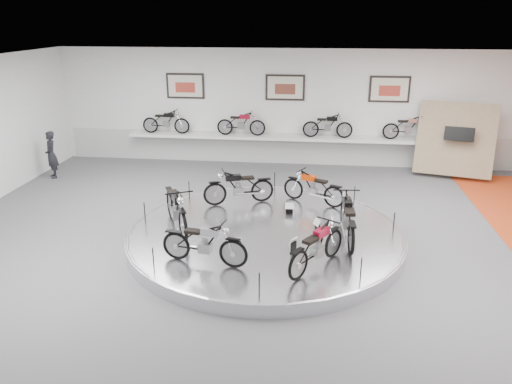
# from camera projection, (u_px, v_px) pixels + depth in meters

# --- Properties ---
(floor) EXTENTS (16.00, 16.00, 0.00)m
(floor) POSITION_uv_depth(u_px,v_px,m) (264.00, 248.00, 11.45)
(floor) COLOR #515154
(floor) RESTS_ON ground
(ceiling) EXTENTS (16.00, 16.00, 0.00)m
(ceiling) POSITION_uv_depth(u_px,v_px,m) (265.00, 69.00, 10.11)
(ceiling) COLOR white
(ceiling) RESTS_ON wall_back
(wall_back) EXTENTS (16.00, 0.00, 16.00)m
(wall_back) POSITION_uv_depth(u_px,v_px,m) (285.00, 108.00, 17.33)
(wall_back) COLOR white
(wall_back) RESTS_ON floor
(dado_band) EXTENTS (15.68, 0.04, 1.10)m
(dado_band) POSITION_uv_depth(u_px,v_px,m) (284.00, 148.00, 17.80)
(dado_band) COLOR #BCBCBA
(dado_band) RESTS_ON floor
(display_platform) EXTENTS (6.40, 6.40, 0.30)m
(display_platform) POSITION_uv_depth(u_px,v_px,m) (265.00, 236.00, 11.68)
(display_platform) COLOR silver
(display_platform) RESTS_ON floor
(platform_rim) EXTENTS (6.40, 6.40, 0.10)m
(platform_rim) POSITION_uv_depth(u_px,v_px,m) (265.00, 232.00, 11.64)
(platform_rim) COLOR #B2B2BA
(platform_rim) RESTS_ON display_platform
(shelf) EXTENTS (11.00, 0.55, 0.10)m
(shelf) POSITION_uv_depth(u_px,v_px,m) (284.00, 138.00, 17.39)
(shelf) COLOR silver
(shelf) RESTS_ON wall_back
(poster_left) EXTENTS (1.35, 0.06, 0.88)m
(poster_left) POSITION_uv_depth(u_px,v_px,m) (185.00, 86.00, 17.45)
(poster_left) COLOR beige
(poster_left) RESTS_ON wall_back
(poster_center) EXTENTS (1.35, 0.06, 0.88)m
(poster_center) POSITION_uv_depth(u_px,v_px,m) (285.00, 88.00, 17.06)
(poster_center) COLOR beige
(poster_center) RESTS_ON wall_back
(poster_right) EXTENTS (1.35, 0.06, 0.88)m
(poster_right) POSITION_uv_depth(u_px,v_px,m) (390.00, 89.00, 16.68)
(poster_right) COLOR beige
(poster_right) RESTS_ON wall_back
(display_panel) EXTENTS (2.56, 1.52, 2.30)m
(display_panel) POSITION_uv_depth(u_px,v_px,m) (455.00, 139.00, 16.13)
(display_panel) COLOR #9E8567
(display_panel) RESTS_ON floor
(shelf_bike_a) EXTENTS (1.22, 0.43, 0.73)m
(shelf_bike_a) POSITION_uv_depth(u_px,v_px,m) (166.00, 123.00, 17.71)
(shelf_bike_a) COLOR black
(shelf_bike_a) RESTS_ON shelf
(shelf_bike_b) EXTENTS (1.22, 0.43, 0.73)m
(shelf_bike_b) POSITION_uv_depth(u_px,v_px,m) (241.00, 125.00, 17.41)
(shelf_bike_b) COLOR maroon
(shelf_bike_b) RESTS_ON shelf
(shelf_bike_c) EXTENTS (1.22, 0.43, 0.73)m
(shelf_bike_c) POSITION_uv_depth(u_px,v_px,m) (328.00, 127.00, 17.08)
(shelf_bike_c) COLOR black
(shelf_bike_c) RESTS_ON shelf
(shelf_bike_d) EXTENTS (1.22, 0.43, 0.73)m
(shelf_bike_d) POSITION_uv_depth(u_px,v_px,m) (408.00, 129.00, 16.79)
(shelf_bike_d) COLOR #AEAEB2
(shelf_bike_d) RESTS_ON shelf
(bike_a) EXTENTS (1.58, 1.14, 0.88)m
(bike_a) POSITION_uv_depth(u_px,v_px,m) (313.00, 187.00, 13.18)
(bike_a) COLOR #CE3300
(bike_a) RESTS_ON display_platform
(bike_b) EXTENTS (1.70, 1.08, 0.94)m
(bike_b) POSITION_uv_depth(u_px,v_px,m) (239.00, 187.00, 13.14)
(bike_b) COLOR black
(bike_b) RESTS_ON display_platform
(bike_c) EXTENTS (1.40, 1.93, 1.08)m
(bike_c) POSITION_uv_depth(u_px,v_px,m) (176.00, 208.00, 11.54)
(bike_c) COLOR black
(bike_c) RESTS_ON display_platform
(bike_d) EXTENTS (1.63, 0.82, 0.91)m
(bike_d) POSITION_uv_depth(u_px,v_px,m) (204.00, 243.00, 9.94)
(bike_d) COLOR #AEAEB2
(bike_d) RESTS_ON display_platform
(bike_e) EXTENTS (1.32, 1.61, 0.92)m
(bike_e) POSITION_uv_depth(u_px,v_px,m) (317.00, 247.00, 9.76)
(bike_e) COLOR maroon
(bike_e) RESTS_ON display_platform
(bike_f) EXTENTS (0.74, 1.81, 1.04)m
(bike_f) POSITION_uv_depth(u_px,v_px,m) (348.00, 218.00, 10.98)
(bike_f) COLOR black
(bike_f) RESTS_ON display_platform
(visitor) EXTENTS (0.63, 0.67, 1.54)m
(visitor) POSITION_uv_depth(u_px,v_px,m) (51.00, 155.00, 16.16)
(visitor) COLOR black
(visitor) RESTS_ON floor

